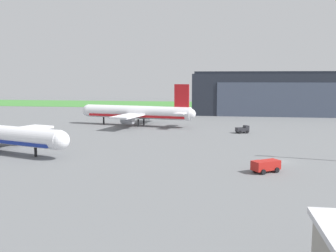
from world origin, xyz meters
TOP-DOWN VIEW (x-y plane):
  - ground_plane at (0.00, 0.00)m, footprint 440.00×440.00m
  - grass_field_strip at (0.00, 151.63)m, footprint 440.00×56.00m
  - maintenance_hangar at (19.77, 100.97)m, footprint 87.57×32.49m
  - airliner_far_left at (-39.39, 49.19)m, footprint 40.34×31.41m
  - pushback_tractor at (-4.99, 37.17)m, footprint 4.09×3.33m
  - stair_truck at (-3.24, -8.83)m, footprint 5.24×4.57m

SIDE VIEW (x-z plane):
  - ground_plane at x=0.00m, z-range 0.00..0.00m
  - grass_field_strip at x=0.00m, z-range 0.00..0.08m
  - pushback_tractor at x=-4.99m, z-range -0.01..2.19m
  - stair_truck at x=-3.24m, z-range 0.17..2.23m
  - airliner_far_left at x=-39.39m, z-range -2.56..11.39m
  - maintenance_hangar at x=19.77m, z-range -0.46..18.37m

